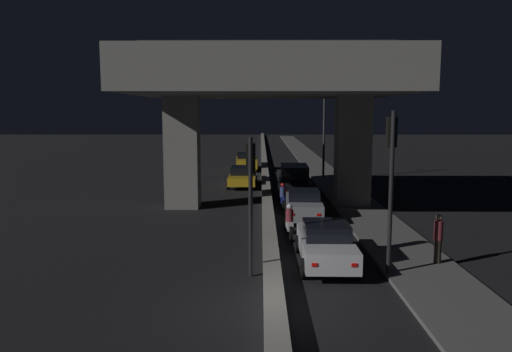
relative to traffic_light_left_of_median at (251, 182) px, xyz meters
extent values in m
plane|color=black|center=(0.69, -2.90, -3.08)|extent=(200.00, 200.00, 0.00)
cube|color=gray|center=(0.69, 32.10, -2.88)|extent=(0.57, 126.00, 0.41)
cube|color=#5B5956|center=(5.71, 25.10, -3.02)|extent=(2.71, 126.00, 0.13)
cube|color=gray|center=(-3.99, 11.54, -0.01)|extent=(1.82, 1.49, 6.14)
cube|color=gray|center=(5.36, 11.54, -0.01)|extent=(1.82, 1.49, 6.14)
cube|color=gray|center=(0.69, 11.54, 4.06)|extent=(13.86, 13.14, 2.02)
cube|color=#333335|center=(0.69, 11.54, 5.52)|extent=(13.86, 0.40, 0.90)
cylinder|color=black|center=(0.00, -0.11, -0.83)|extent=(0.14, 0.14, 4.51)
cube|color=black|center=(0.00, 0.07, 0.75)|extent=(0.30, 0.28, 0.95)
sphere|color=black|center=(0.00, 0.22, 1.05)|extent=(0.18, 0.18, 0.18)
sphere|color=yellow|center=(0.00, 0.22, 0.75)|extent=(0.18, 0.18, 0.18)
sphere|color=black|center=(0.00, 0.22, 0.46)|extent=(0.18, 0.18, 0.18)
cylinder|color=black|center=(4.45, -0.11, -0.41)|extent=(0.14, 0.14, 5.34)
cube|color=black|center=(4.45, 0.07, 1.58)|extent=(0.30, 0.28, 0.95)
sphere|color=black|center=(4.45, 0.22, 1.88)|extent=(0.18, 0.18, 0.18)
sphere|color=yellow|center=(4.45, 0.22, 1.58)|extent=(0.18, 0.18, 0.18)
sphere|color=black|center=(4.45, 0.22, 1.28)|extent=(0.18, 0.18, 0.18)
cylinder|color=#2D2D30|center=(5.22, 22.95, 0.65)|extent=(0.18, 0.18, 7.46)
cylinder|color=#2D2D30|center=(4.10, 22.95, 4.23)|extent=(2.25, 0.10, 0.10)
ellipsoid|color=#F2B759|center=(2.97, 22.95, 4.13)|extent=(0.56, 0.32, 0.24)
cube|color=silver|center=(2.57, 1.13, -2.41)|extent=(1.76, 4.50, 0.68)
cube|color=black|center=(2.57, 1.02, -1.81)|extent=(1.53, 1.81, 0.51)
cylinder|color=black|center=(1.75, 2.62, -2.75)|extent=(0.21, 0.67, 0.67)
cylinder|color=black|center=(3.43, 2.60, -2.75)|extent=(0.21, 0.67, 0.67)
cylinder|color=black|center=(1.72, -0.34, -2.75)|extent=(0.21, 0.67, 0.67)
cylinder|color=black|center=(3.40, -0.36, -2.75)|extent=(0.21, 0.67, 0.67)
cube|color=red|center=(1.95, -1.12, -2.38)|extent=(0.18, 0.03, 0.11)
cube|color=red|center=(3.15, -1.13, -2.38)|extent=(0.18, 0.03, 0.11)
cube|color=gray|center=(2.42, 8.31, -2.39)|extent=(1.86, 4.39, 0.72)
cube|color=black|center=(2.42, 8.20, -1.80)|extent=(1.55, 1.79, 0.45)
cylinder|color=black|center=(1.67, 9.77, -2.75)|extent=(0.23, 0.68, 0.67)
cylinder|color=black|center=(3.30, 9.70, -2.75)|extent=(0.23, 0.68, 0.67)
cylinder|color=black|center=(1.55, 6.92, -2.75)|extent=(0.23, 0.68, 0.67)
cylinder|color=black|center=(3.18, 6.85, -2.75)|extent=(0.23, 0.68, 0.67)
cube|color=red|center=(1.74, 6.17, -2.35)|extent=(0.18, 0.04, 0.11)
cube|color=red|center=(2.92, 6.12, -2.35)|extent=(0.18, 0.04, 0.11)
cube|color=black|center=(2.42, 14.97, -2.37)|extent=(1.95, 4.23, 0.77)
cube|color=black|center=(2.42, 15.08, -1.54)|extent=(1.70, 3.05, 0.89)
cylinder|color=black|center=(1.54, 16.38, -2.75)|extent=(0.21, 0.66, 0.66)
cylinder|color=black|center=(3.36, 16.33, -2.75)|extent=(0.21, 0.66, 0.66)
cylinder|color=black|center=(1.48, 13.61, -2.75)|extent=(0.21, 0.66, 0.66)
cylinder|color=black|center=(3.29, 13.57, -2.75)|extent=(0.21, 0.66, 0.66)
cube|color=red|center=(1.72, 12.89, -2.33)|extent=(0.18, 0.03, 0.11)
cube|color=red|center=(3.02, 12.86, -2.33)|extent=(0.18, 0.03, 0.11)
cube|color=gold|center=(-0.96, 19.36, -2.51)|extent=(1.91, 4.68, 0.57)
cube|color=black|center=(-0.95, 19.60, -1.96)|extent=(1.66, 2.26, 0.53)
cylinder|color=black|center=(-0.06, 17.81, -2.79)|extent=(0.21, 0.59, 0.59)
cylinder|color=black|center=(-1.88, 17.84, -2.79)|extent=(0.21, 0.59, 0.59)
cylinder|color=black|center=(-0.03, 20.89, -2.79)|extent=(0.21, 0.59, 0.59)
cylinder|color=black|center=(-1.85, 20.91, -2.79)|extent=(0.21, 0.59, 0.59)
cube|color=white|center=(-0.28, 21.69, -2.59)|extent=(0.18, 0.03, 0.11)
cube|color=white|center=(-1.58, 21.71, -2.59)|extent=(0.18, 0.03, 0.11)
cube|color=gold|center=(-0.96, 29.18, -2.38)|extent=(2.02, 4.58, 0.77)
cube|color=black|center=(-0.97, 29.29, -1.76)|extent=(1.69, 1.87, 0.48)
cylinder|color=black|center=(0.00, 27.73, -2.76)|extent=(0.23, 0.64, 0.64)
cylinder|color=black|center=(-1.80, 27.66, -2.76)|extent=(0.23, 0.64, 0.64)
cylinder|color=black|center=(-0.12, 30.70, -2.76)|extent=(0.23, 0.64, 0.64)
cylinder|color=black|center=(-1.92, 30.63, -2.76)|extent=(0.23, 0.64, 0.64)
cube|color=white|center=(-0.41, 31.47, -2.50)|extent=(0.18, 0.04, 0.11)
cube|color=white|center=(-1.70, 31.42, -2.50)|extent=(0.18, 0.04, 0.11)
cylinder|color=black|center=(1.52, 5.60, -2.77)|extent=(0.10, 0.63, 0.63)
cylinder|color=black|center=(1.57, 4.23, -2.77)|extent=(0.12, 0.63, 0.63)
cube|color=silver|center=(1.54, 4.92, -2.55)|extent=(0.28, 1.06, 0.32)
cylinder|color=maroon|center=(1.54, 4.92, -2.13)|extent=(0.33, 0.33, 0.52)
sphere|color=silver|center=(1.54, 4.92, -1.75)|extent=(0.24, 0.24, 0.24)
cube|color=red|center=(1.57, 4.18, -2.55)|extent=(0.08, 0.03, 0.08)
cylinder|color=black|center=(1.56, 12.00, -2.82)|extent=(0.10, 0.54, 0.53)
cylinder|color=black|center=(1.53, 10.76, -2.82)|extent=(0.12, 0.54, 0.53)
cube|color=navy|center=(1.55, 11.38, -2.60)|extent=(0.27, 0.95, 0.32)
cylinder|color=navy|center=(1.55, 11.38, -2.17)|extent=(0.33, 0.33, 0.52)
sphere|color=#B21919|center=(1.55, 11.38, -1.79)|extent=(0.24, 0.24, 0.24)
cube|color=red|center=(1.52, 10.71, -2.60)|extent=(0.08, 0.03, 0.08)
cylinder|color=#2D261E|center=(6.41, 0.98, -2.55)|extent=(0.26, 0.26, 0.81)
cylinder|color=maroon|center=(6.41, 0.98, -1.81)|extent=(0.30, 0.30, 0.67)
sphere|color=tan|center=(6.41, 0.98, -1.36)|extent=(0.22, 0.22, 0.22)
camera|label=1|loc=(0.31, -15.73, 2.25)|focal=35.00mm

